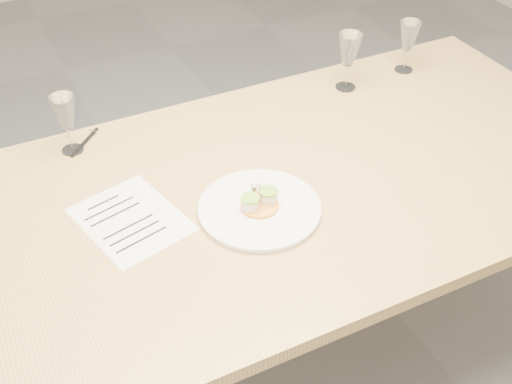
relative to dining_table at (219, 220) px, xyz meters
name	(u,v)px	position (x,y,z in m)	size (l,w,h in m)	color
ground	(226,370)	(0.00, 0.00, -0.68)	(7.00, 7.00, 0.00)	slate
dining_table	(219,220)	(0.00, 0.00, 0.00)	(2.40, 1.00, 0.75)	tan
dinner_plate	(260,208)	(0.08, -0.09, 0.08)	(0.32, 0.32, 0.08)	white
recipe_sheet	(131,219)	(-0.23, 0.03, 0.07)	(0.29, 0.34, 0.00)	white
ballpoint_pen	(85,142)	(-0.25, 0.42, 0.07)	(0.11, 0.11, 0.01)	black
wine_glass_2	(65,114)	(-0.29, 0.40, 0.19)	(0.07, 0.07, 0.18)	white
wine_glass_3	(349,51)	(0.62, 0.35, 0.20)	(0.08, 0.08, 0.19)	white
wine_glass_4	(409,37)	(0.87, 0.36, 0.19)	(0.07, 0.07, 0.18)	white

